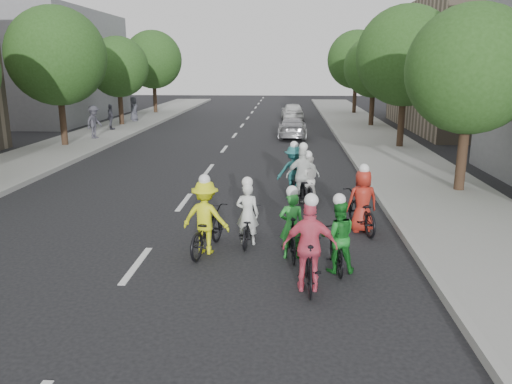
# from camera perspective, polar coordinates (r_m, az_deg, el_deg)

# --- Properties ---
(ground) EXTENTS (120.00, 120.00, 0.00)m
(ground) POSITION_cam_1_polar(r_m,az_deg,el_deg) (10.97, -13.50, -8.13)
(ground) COLOR black
(ground) RESTS_ON ground
(sidewalk_left) EXTENTS (4.00, 80.00, 0.15)m
(sidewalk_left) POSITION_cam_1_polar(r_m,az_deg,el_deg) (22.97, -25.55, 2.80)
(sidewalk_left) COLOR gray
(sidewalk_left) RESTS_ON ground
(curb_left) EXTENTS (0.18, 80.00, 0.18)m
(curb_left) POSITION_cam_1_polar(r_m,az_deg,el_deg) (22.09, -21.12, 2.87)
(curb_left) COLOR #999993
(curb_left) RESTS_ON ground
(sidewalk_right) EXTENTS (4.00, 80.00, 0.15)m
(sidewalk_right) POSITION_cam_1_polar(r_m,az_deg,el_deg) (20.66, 17.11, 2.42)
(sidewalk_right) COLOR gray
(sidewalk_right) RESTS_ON ground
(curb_right) EXTENTS (0.18, 80.00, 0.18)m
(curb_right) POSITION_cam_1_polar(r_m,az_deg,el_deg) (20.29, 11.75, 2.59)
(curb_right) COLOR #999993
(curb_right) RESTS_ON ground
(bldg_sw) EXTENTS (10.00, 14.00, 8.00)m
(bldg_sw) POSITION_cam_1_polar(r_m,az_deg,el_deg) (42.26, -24.01, 13.00)
(bldg_sw) COLOR slate
(bldg_sw) RESTS_ON ground
(bldg_se) EXTENTS (10.00, 14.00, 8.00)m
(bldg_se) POSITION_cam_1_polar(r_m,az_deg,el_deg) (36.04, 25.16, 12.85)
(bldg_se) COLOR gray
(bldg_se) RESTS_ON ground
(tree_l_3) EXTENTS (4.80, 4.80, 6.93)m
(tree_l_3) POSITION_cam_1_polar(r_m,az_deg,el_deg) (27.16, -21.81, 14.21)
(tree_l_3) COLOR black
(tree_l_3) RESTS_ON ground
(tree_l_4) EXTENTS (4.00, 4.00, 5.97)m
(tree_l_4) POSITION_cam_1_polar(r_m,az_deg,el_deg) (35.53, -15.48, 13.61)
(tree_l_4) COLOR black
(tree_l_4) RESTS_ON ground
(tree_l_5) EXTENTS (4.80, 4.80, 6.93)m
(tree_l_5) POSITION_cam_1_polar(r_m,az_deg,el_deg) (44.15, -11.68, 14.59)
(tree_l_5) COLOR black
(tree_l_5) RESTS_ON ground
(tree_r_0) EXTENTS (4.00, 4.00, 5.97)m
(tree_r_0) POSITION_cam_1_polar(r_m,az_deg,el_deg) (17.22, 23.35, 12.70)
(tree_r_0) COLOR black
(tree_r_0) RESTS_ON ground
(tree_r_1) EXTENTS (4.80, 4.80, 6.93)m
(tree_r_1) POSITION_cam_1_polar(r_m,az_deg,el_deg) (25.90, 16.76, 14.65)
(tree_r_1) COLOR black
(tree_r_1) RESTS_ON ground
(tree_r_2) EXTENTS (4.00, 4.00, 5.97)m
(tree_r_2) POSITION_cam_1_polar(r_m,az_deg,el_deg) (34.73, 13.34, 13.73)
(tree_r_2) COLOR black
(tree_r_2) RESTS_ON ground
(tree_r_3) EXTENTS (4.80, 4.80, 6.93)m
(tree_r_3) POSITION_cam_1_polar(r_m,az_deg,el_deg) (43.64, 11.41, 14.61)
(tree_r_3) COLOR black
(tree_r_3) RESTS_ON ground
(cyclist_0) EXTENTS (0.64, 1.60, 1.63)m
(cyclist_0) POSITION_cam_1_polar(r_m,az_deg,el_deg) (11.79, -0.95, -3.43)
(cyclist_0) COLOR black
(cyclist_0) RESTS_ON ground
(cyclist_1) EXTENTS (0.77, 1.53, 1.65)m
(cyclist_1) POSITION_cam_1_polar(r_m,az_deg,el_deg) (10.34, 9.27, -5.63)
(cyclist_1) COLOR black
(cyclist_1) RESTS_ON ground
(cyclist_2) EXTENTS (1.18, 2.01, 1.82)m
(cyclist_2) POSITION_cam_1_polar(r_m,az_deg,el_deg) (11.25, -5.73, -3.63)
(cyclist_2) COLOR black
(cyclist_2) RESTS_ON ground
(cyclist_3) EXTENTS (1.02, 1.60, 1.88)m
(cyclist_3) POSITION_cam_1_polar(r_m,az_deg,el_deg) (9.41, 6.15, -7.11)
(cyclist_3) COLOR black
(cyclist_3) RESTS_ON ground
(cyclist_4) EXTENTS (1.04, 2.00, 1.75)m
(cyclist_4) POSITION_cam_1_polar(r_m,az_deg,el_deg) (12.93, 11.98, -1.73)
(cyclist_4) COLOR black
(cyclist_4) RESTS_ON ground
(cyclist_5) EXTENTS (0.61, 1.64, 1.63)m
(cyclist_5) POSITION_cam_1_polar(r_m,az_deg,el_deg) (10.97, 4.06, -4.57)
(cyclist_5) COLOR black
(cyclist_5) RESTS_ON ground
(cyclist_6) EXTENTS (0.85, 1.86, 1.62)m
(cyclist_6) POSITION_cam_1_polar(r_m,az_deg,el_deg) (15.35, 5.87, 0.92)
(cyclist_6) COLOR black
(cyclist_6) RESTS_ON ground
(cyclist_7) EXTENTS (1.07, 1.62, 1.79)m
(cyclist_7) POSITION_cam_1_polar(r_m,az_deg,el_deg) (16.05, 4.31, 1.98)
(cyclist_7) COLOR black
(cyclist_7) RESTS_ON ground
(cyclist_8) EXTENTS (1.05, 1.95, 1.88)m
(cyclist_8) POSITION_cam_1_polar(r_m,az_deg,el_deg) (15.23, 5.34, 1.10)
(cyclist_8) COLOR black
(cyclist_8) RESTS_ON ground
(follow_car_lead) EXTENTS (1.69, 4.05, 1.17)m
(follow_car_lead) POSITION_cam_1_polar(r_m,az_deg,el_deg) (29.23, 4.18, 7.37)
(follow_car_lead) COLOR #A9A9AD
(follow_car_lead) RESTS_ON ground
(follow_car_trail) EXTENTS (1.79, 3.95, 1.32)m
(follow_car_trail) POSITION_cam_1_polar(r_m,az_deg,el_deg) (38.58, 4.19, 9.17)
(follow_car_trail) COLOR white
(follow_car_trail) RESTS_ON ground
(spectator_0) EXTENTS (0.97, 1.31, 1.80)m
(spectator_0) POSITION_cam_1_polar(r_m,az_deg,el_deg) (29.15, -18.01, 7.62)
(spectator_0) COLOR #464550
(spectator_0) RESTS_ON sidewalk_left
(spectator_1) EXTENTS (0.50, 0.97, 1.58)m
(spectator_1) POSITION_cam_1_polar(r_m,az_deg,el_deg) (32.85, -16.27, 8.24)
(spectator_1) COLOR #545361
(spectator_1) RESTS_ON sidewalk_left
(spectator_2) EXTENTS (0.60, 0.88, 1.74)m
(spectator_2) POSITION_cam_1_polar(r_m,az_deg,el_deg) (37.55, -13.79, 9.21)
(spectator_2) COLOR #4B4C58
(spectator_2) RESTS_ON sidewalk_left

